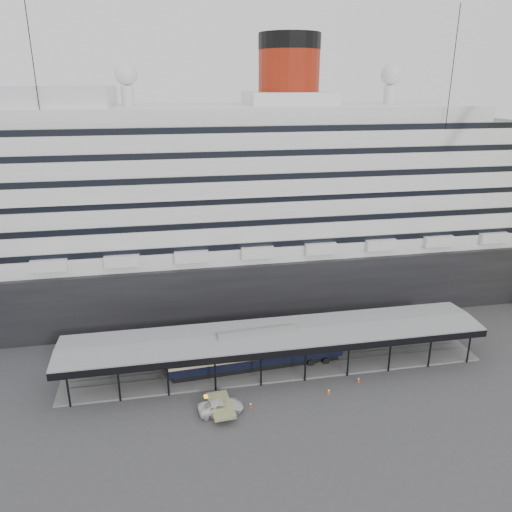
# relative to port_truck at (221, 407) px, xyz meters

# --- Properties ---
(ground) EXTENTS (200.00, 200.00, 0.00)m
(ground) POSITION_rel_port_truck_xyz_m (8.57, 3.58, -0.73)
(ground) COLOR #39393C
(ground) RESTS_ON ground
(cruise_ship) EXTENTS (130.00, 30.00, 43.90)m
(cruise_ship) POSITION_rel_port_truck_xyz_m (8.62, 35.58, 17.62)
(cruise_ship) COLOR black
(cruise_ship) RESTS_ON ground
(platform_canopy) EXTENTS (56.00, 9.18, 5.30)m
(platform_canopy) POSITION_rel_port_truck_xyz_m (8.57, 8.58, 1.64)
(platform_canopy) COLOR slate
(platform_canopy) RESTS_ON ground
(port_truck) EXTENTS (5.40, 2.83, 1.45)m
(port_truck) POSITION_rel_port_truck_xyz_m (0.00, 0.00, 0.00)
(port_truck) COLOR silver
(port_truck) RESTS_ON ground
(pullman_carriage) EXTENTS (23.81, 4.55, 23.23)m
(pullman_carriage) POSITION_rel_port_truck_xyz_m (5.90, 8.58, 2.08)
(pullman_carriage) COLOR black
(pullman_carriage) RESTS_ON ground
(traffic_cone_left) EXTENTS (0.44, 0.44, 0.71)m
(traffic_cone_left) POSITION_rel_port_truck_xyz_m (3.57, 0.28, -0.37)
(traffic_cone_left) COLOR red
(traffic_cone_left) RESTS_ON ground
(traffic_cone_mid) EXTENTS (0.47, 0.47, 0.73)m
(traffic_cone_mid) POSITION_rel_port_truck_xyz_m (13.56, 1.14, -0.36)
(traffic_cone_mid) COLOR #DC540C
(traffic_cone_mid) RESTS_ON ground
(traffic_cone_right) EXTENTS (0.46, 0.46, 0.68)m
(traffic_cone_right) POSITION_rel_port_truck_xyz_m (18.13, 2.83, -0.39)
(traffic_cone_right) COLOR red
(traffic_cone_right) RESTS_ON ground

